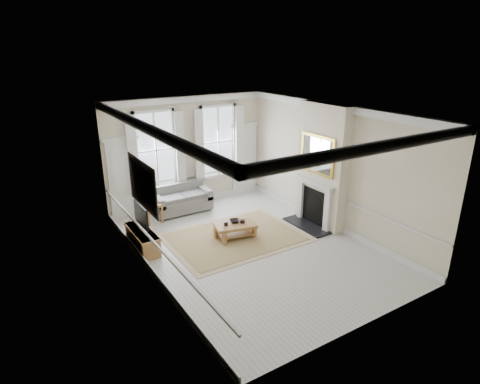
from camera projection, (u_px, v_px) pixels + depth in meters
floor at (251, 247)px, 10.12m from camera, size 7.20×7.20×0.00m
ceiling at (253, 111)px, 8.96m from camera, size 7.20×7.20×0.00m
back_wall at (188, 152)px, 12.41m from camera, size 5.20×0.00×5.20m
left_wall at (147, 205)px, 8.25m from camera, size 0.00×7.20×7.20m
right_wall at (332, 167)px, 10.83m from camera, size 0.00×7.20×7.20m
window_left at (156, 150)px, 11.78m from camera, size 1.26×0.20×2.20m
window_right at (218, 142)px, 12.83m from camera, size 1.26×0.20×2.20m
door_left at (124, 180)px, 11.55m from camera, size 0.90×0.08×2.30m
door_right at (244, 160)px, 13.59m from camera, size 0.90×0.08×2.30m
painting at (142, 184)px, 8.39m from camera, size 0.05×1.66×1.06m
chimney_breast at (322, 166)px, 10.91m from camera, size 0.35×1.70×3.38m
hearth at (307, 226)px, 11.27m from camera, size 0.55×1.50×0.05m
fireplace at (314, 201)px, 11.12m from camera, size 0.21×1.45×1.33m
mirror at (317, 155)px, 10.68m from camera, size 0.06×1.26×1.06m
sofa at (181, 200)px, 12.22m from camera, size 1.74×0.85×0.84m
side_table at (153, 207)px, 11.41m from camera, size 0.58×0.58×0.58m
rug at (235, 237)px, 10.61m from camera, size 3.50×2.60×0.02m
coffee_table at (235, 227)px, 10.50m from camera, size 1.17×0.84×0.40m
ceramic_pot_a at (226, 223)px, 10.37m from camera, size 0.11×0.11×0.11m
ceramic_pot_b at (243, 221)px, 10.52m from camera, size 0.12×0.12×0.09m
bowl at (235, 221)px, 10.57m from camera, size 0.37×0.37×0.07m
tv_stand at (143, 239)px, 9.97m from camera, size 0.44×1.38×0.49m
tv at (141, 215)px, 9.76m from camera, size 0.08×0.90×0.68m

